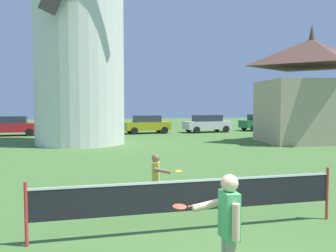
# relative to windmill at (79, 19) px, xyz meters

# --- Properties ---
(windmill) EXTENTS (8.02, 6.23, 15.12)m
(windmill) POSITION_rel_windmill_xyz_m (0.00, 0.00, 0.00)
(windmill) COLOR silver
(windmill) RESTS_ON ground_plane
(tennis_net) EXTENTS (5.95, 0.06, 1.10)m
(tennis_net) POSITION_rel_windmill_xyz_m (2.29, -16.02, -7.06)
(tennis_net) COLOR red
(tennis_net) RESTS_ON ground_plane
(player_near) EXTENTS (0.81, 0.60, 1.51)m
(player_near) POSITION_rel_windmill_xyz_m (2.09, -18.08, -6.90)
(player_near) COLOR #9E937F
(player_near) RESTS_ON ground_plane
(player_far) EXTENTS (0.70, 0.68, 1.26)m
(player_far) POSITION_rel_windmill_xyz_m (1.94, -14.34, -7.04)
(player_far) COLOR slate
(player_far) RESTS_ON ground_plane
(parked_car_red) EXTENTS (4.04, 2.13, 1.56)m
(parked_car_red) POSITION_rel_windmill_xyz_m (-5.44, 7.21, -6.94)
(parked_car_red) COLOR red
(parked_car_red) RESTS_ON ground_plane
(parked_car_cream) EXTENTS (4.11, 2.35, 1.56)m
(parked_car_cream) POSITION_rel_windmill_xyz_m (-0.01, 7.96, -6.94)
(parked_car_cream) COLOR silver
(parked_car_cream) RESTS_ON ground_plane
(parked_car_mustard) EXTENTS (4.07, 2.20, 1.56)m
(parked_car_mustard) POSITION_rel_windmill_xyz_m (5.45, 6.94, -6.94)
(parked_car_mustard) COLOR #999919
(parked_car_mustard) RESTS_ON ground_plane
(parked_car_silver) EXTENTS (4.41, 2.27, 1.56)m
(parked_car_silver) POSITION_rel_windmill_xyz_m (10.97, 6.89, -6.94)
(parked_car_silver) COLOR silver
(parked_car_silver) RESTS_ON ground_plane
(parked_car_green) EXTENTS (4.23, 2.11, 1.56)m
(parked_car_green) POSITION_rel_windmill_xyz_m (16.82, 7.68, -6.94)
(parked_car_green) COLOR #1E6638
(parked_car_green) RESTS_ON ground_plane
(chapel) EXTENTS (6.83, 5.37, 7.60)m
(chapel) POSITION_rel_windmill_xyz_m (14.49, -2.76, -4.47)
(chapel) COLOR tan
(chapel) RESTS_ON ground_plane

